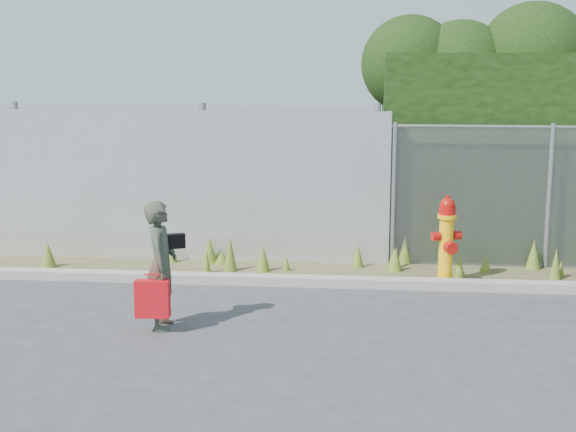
# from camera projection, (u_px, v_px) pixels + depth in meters

# --- Properties ---
(ground) EXTENTS (80.00, 80.00, 0.00)m
(ground) POSITION_uv_depth(u_px,v_px,m) (303.00, 331.00, 8.71)
(ground) COLOR #3B3B3E
(ground) RESTS_ON ground
(curb) EXTENTS (16.00, 0.22, 0.12)m
(curb) POSITION_uv_depth(u_px,v_px,m) (314.00, 281.00, 10.46)
(curb) COLOR gray
(curb) RESTS_ON ground
(weed_strip) EXTENTS (16.00, 1.33, 0.51)m
(weed_strip) POSITION_uv_depth(u_px,v_px,m) (339.00, 265.00, 11.07)
(weed_strip) COLOR #4C462B
(weed_strip) RESTS_ON ground
(corrugated_fence) EXTENTS (8.50, 0.21, 2.30)m
(corrugated_fence) POSITION_uv_depth(u_px,v_px,m) (99.00, 185.00, 11.75)
(corrugated_fence) COLOR #B7BABF
(corrugated_fence) RESTS_ON ground
(fire_hydrant) EXTENTS (0.40, 0.35, 1.18)m
(fire_hydrant) POSITION_uv_depth(u_px,v_px,m) (446.00, 241.00, 10.45)
(fire_hydrant) COLOR #FFB80D
(fire_hydrant) RESTS_ON ground
(woman) EXTENTS (0.40, 0.55, 1.42)m
(woman) POSITION_uv_depth(u_px,v_px,m) (161.00, 265.00, 8.71)
(woman) COLOR #106745
(woman) RESTS_ON ground
(red_tote_bag) EXTENTS (0.37, 0.14, 0.48)m
(red_tote_bag) POSITION_uv_depth(u_px,v_px,m) (152.00, 299.00, 8.57)
(red_tote_bag) COLOR #A6091A
(black_shoulder_bag) EXTENTS (0.21, 0.09, 0.16)m
(black_shoulder_bag) POSITION_uv_depth(u_px,v_px,m) (175.00, 241.00, 8.82)
(black_shoulder_bag) COLOR black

